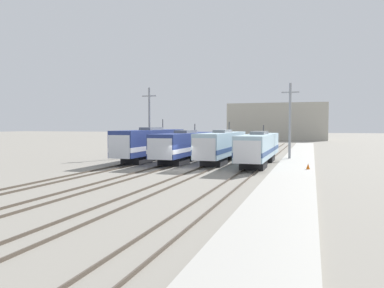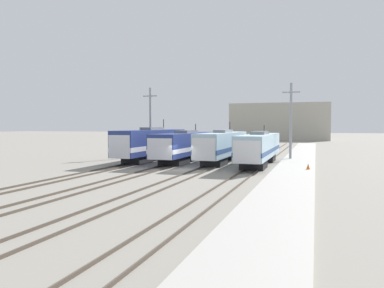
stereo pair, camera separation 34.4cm
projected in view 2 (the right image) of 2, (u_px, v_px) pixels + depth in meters
The scene contains 14 objects.
ground_plane at pixel (181, 169), 39.12m from camera, with size 400.00×400.00×0.00m, color gray.
rail_pair_far_left at pixel (120, 166), 41.36m from camera, with size 1.51×120.00×0.15m.
rail_pair_center_left at pixel (160, 168), 39.87m from camera, with size 1.51×120.00×0.15m.
rail_pair_center_right at pixel (203, 170), 38.37m from camera, with size 1.51×120.00×0.15m.
rail_pair_far_right at pixel (249, 171), 36.87m from camera, with size 1.51×120.00×0.15m.
locomotive_far_left at pixel (151, 143), 48.90m from camera, with size 2.89×17.65×5.46m.
locomotive_center_left at pixel (185, 145), 47.55m from camera, with size 3.12×17.50×4.82m.
locomotive_center_right at pixel (222, 146), 46.18m from camera, with size 2.81×17.28×5.07m.
locomotive_far_right at pixel (259, 148), 43.27m from camera, with size 2.94×17.51×4.65m.
catenary_tower_left at pixel (150, 121), 55.18m from camera, with size 2.25×0.32×10.14m.
catenary_tower_right at pixel (291, 120), 48.86m from camera, with size 2.25×0.32×10.14m.
platform at pixel (293, 173), 35.54m from camera, with size 4.00×120.00×0.26m.
traffic_cone at pixel (308, 166), 36.99m from camera, with size 0.37×0.37×0.58m.
depot_building at pixel (279, 122), 118.02m from camera, with size 30.44×8.73×11.51m.
Camera 2 is at (13.36, -36.59, 4.63)m, focal length 35.00 mm.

